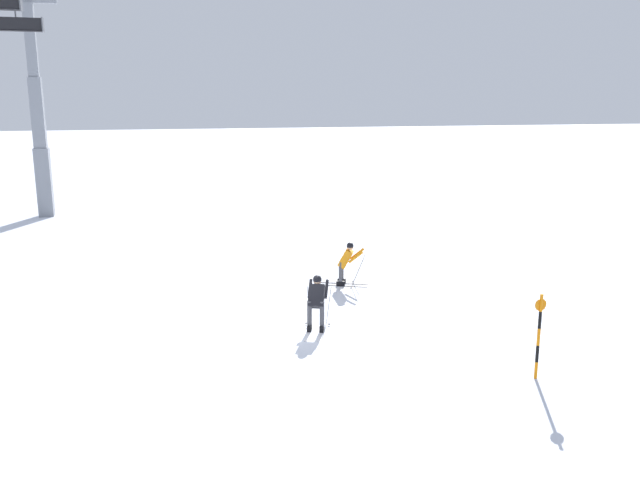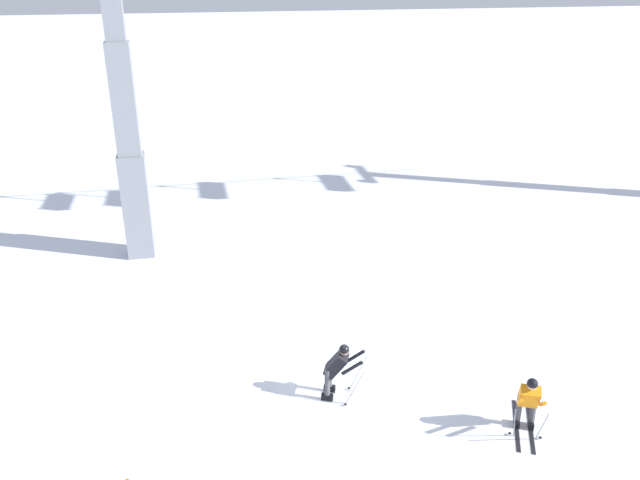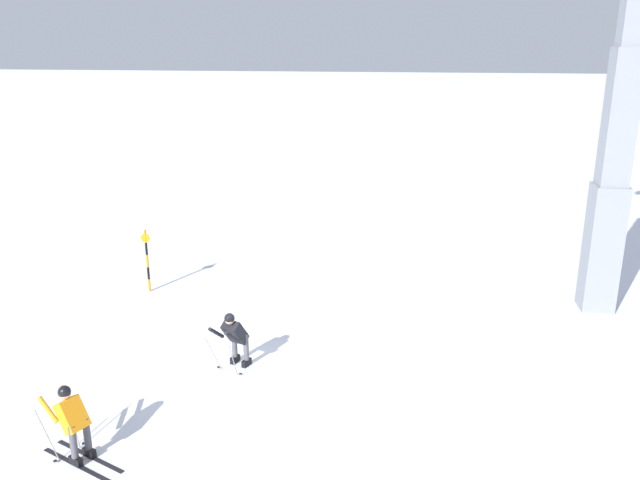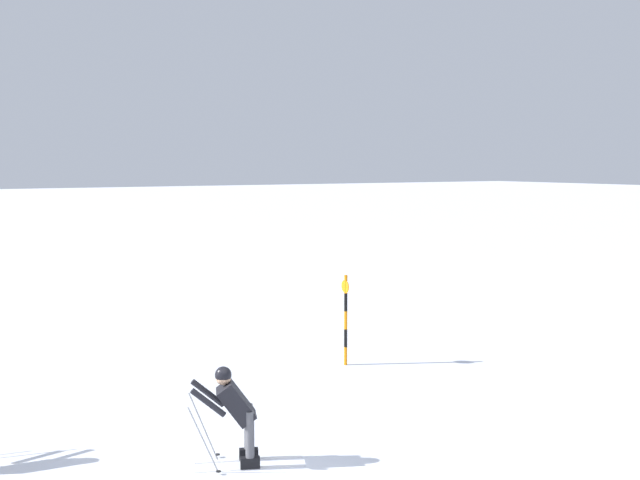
{
  "view_description": "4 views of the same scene",
  "coord_description": "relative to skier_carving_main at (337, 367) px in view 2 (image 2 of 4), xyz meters",
  "views": [
    {
      "loc": [
        -16.27,
        3.58,
        6.11
      ],
      "look_at": [
        -0.87,
        -0.77,
        2.59
      ],
      "focal_mm": 35.55,
      "sensor_mm": 36.0,
      "label": 1
    },
    {
      "loc": [
        -3.47,
        -13.0,
        9.58
      ],
      "look_at": [
        -0.34,
        1.4,
        3.16
      ],
      "focal_mm": 35.86,
      "sensor_mm": 36.0,
      "label": 2
    },
    {
      "loc": [
        13.17,
        3.03,
        7.61
      ],
      "look_at": [
        -1.37,
        1.1,
        2.99
      ],
      "focal_mm": 36.65,
      "sensor_mm": 36.0,
      "label": 3
    },
    {
      "loc": [
        4.13,
        9.16,
        4.39
      ],
      "look_at": [
        -1.05,
        0.53,
        3.39
      ],
      "focal_mm": 43.34,
      "sensor_mm": 36.0,
      "label": 4
    }
  ],
  "objects": [
    {
      "name": "ground_plane",
      "position": [
        0.41,
        0.8,
        -0.86
      ],
      "size": [
        260.0,
        260.0,
        0.0
      ],
      "primitive_type": "plane",
      "color": "white"
    },
    {
      "name": "skier_carving_main",
      "position": [
        0.0,
        0.0,
        0.0
      ],
      "size": [
        1.76,
        1.15,
        1.62
      ],
      "color": "white",
      "rests_on": "ground_plane"
    },
    {
      "name": "lift_tower_near",
      "position": [
        -4.87,
        9.46,
        3.9
      ],
      "size": [
        0.9,
        3.0,
        11.54
      ],
      "color": "gray",
      "rests_on": "ground_plane"
    },
    {
      "name": "skier_distant_uphill",
      "position": [
        3.8,
        -2.08,
        -0.01
      ],
      "size": [
        1.2,
        1.8,
        1.61
      ],
      "color": "black",
      "rests_on": "ground_plane"
    }
  ]
}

